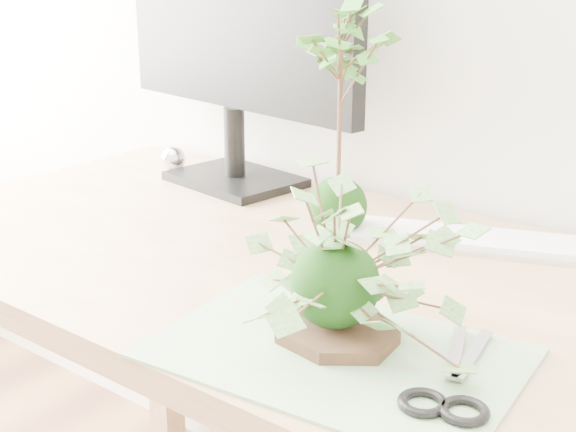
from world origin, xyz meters
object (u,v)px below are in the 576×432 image
Objects in this scene: ivy_kokedama at (336,244)px; maple_kokedama at (341,62)px; desk at (366,337)px; keyboard at (468,239)px; monitor at (235,21)px.

ivy_kokedama is 0.39m from maple_kokedama.
desk is 4.10× the size of keyboard.
monitor reaches higher than maple_kokedama.
keyboard is 0.66× the size of monitor.
keyboard is at bearing 92.95° from ivy_kokedama.
keyboard reaches higher than desk.
maple_kokedama reaches higher than ivy_kokedama.
ivy_kokedama is at bearing -107.85° from keyboard.
desk is at bearing -41.81° from maple_kokedama.
desk is at bearing -123.13° from keyboard.
desk is at bearing -20.22° from monitor.
maple_kokedama is 0.34m from monitor.
ivy_kokedama is at bearing -55.79° from maple_kokedama.
desk is 0.40m from maple_kokedama.
keyboard is at bearing 77.67° from desk.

